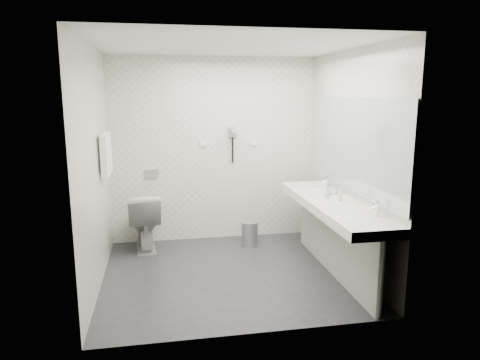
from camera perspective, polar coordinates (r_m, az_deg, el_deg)
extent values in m
plane|color=#26252A|center=(5.12, -1.38, -11.98)|extent=(2.80, 2.80, 0.00)
plane|color=silver|center=(4.74, -1.52, 17.05)|extent=(2.80, 2.80, 0.00)
plane|color=beige|center=(6.05, -3.38, 3.89)|extent=(2.80, 0.00, 2.80)
plane|color=beige|center=(3.52, 1.86, -1.39)|extent=(2.80, 0.00, 2.80)
plane|color=beige|center=(4.76, -18.32, 1.36)|extent=(0.00, 2.60, 2.60)
plane|color=beige|center=(5.18, 14.06, 2.34)|extent=(0.00, 2.60, 2.60)
cube|color=silver|center=(4.98, 11.87, -3.20)|extent=(0.55, 2.20, 0.10)
cube|color=#9A9891|center=(5.11, 11.94, -7.81)|extent=(0.03, 2.15, 0.75)
cylinder|color=silver|center=(4.24, 17.74, -12.12)|extent=(0.06, 0.06, 0.75)
cylinder|color=silver|center=(6.04, 8.48, -4.69)|extent=(0.06, 0.06, 0.75)
cube|color=#B2BCC6|center=(4.96, 14.96, 4.26)|extent=(0.02, 2.20, 1.05)
ellipsoid|color=white|center=(4.40, 15.08, -4.79)|extent=(0.40, 0.31, 0.05)
ellipsoid|color=white|center=(5.56, 9.37, -1.23)|extent=(0.40, 0.31, 0.05)
cylinder|color=silver|center=(4.46, 17.41, -3.50)|extent=(0.04, 0.04, 0.15)
cylinder|color=silver|center=(5.61, 11.27, -0.25)|extent=(0.04, 0.04, 0.15)
imported|color=beige|center=(5.05, 11.18, -1.75)|extent=(0.06, 0.06, 0.11)
imported|color=beige|center=(4.97, 12.83, -1.96)|extent=(0.06, 0.06, 0.12)
cylinder|color=silver|center=(5.31, 12.61, -1.19)|extent=(0.07, 0.07, 0.11)
cylinder|color=silver|center=(5.26, 11.45, -1.24)|extent=(0.06, 0.06, 0.11)
imported|color=white|center=(5.91, -12.28, -5.19)|extent=(0.47, 0.77, 0.75)
cube|color=#B2B5BA|center=(6.04, -11.36, 0.79)|extent=(0.18, 0.02, 0.12)
cylinder|color=#B2B5BA|center=(5.95, 1.24, -7.01)|extent=(0.29, 0.29, 0.32)
cylinder|color=#B2B5BA|center=(5.90, 1.25, -5.49)|extent=(0.23, 0.23, 0.02)
cylinder|color=silver|center=(5.26, -17.19, 5.61)|extent=(0.02, 0.62, 0.02)
cube|color=white|center=(5.15, -17.11, 3.03)|extent=(0.07, 0.24, 0.48)
cube|color=white|center=(5.42, -16.78, 3.44)|extent=(0.07, 0.24, 0.48)
cube|color=gray|center=(6.03, -0.99, 6.27)|extent=(0.10, 0.04, 0.14)
cylinder|color=gray|center=(5.96, -0.88, 6.50)|extent=(0.08, 0.14, 0.08)
cylinder|color=black|center=(6.04, -0.96, 3.90)|extent=(0.02, 0.02, 0.35)
cube|color=white|center=(6.01, -4.80, 4.78)|extent=(0.09, 0.02, 0.09)
cube|color=white|center=(6.12, 1.77, 4.93)|extent=(0.09, 0.02, 0.09)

